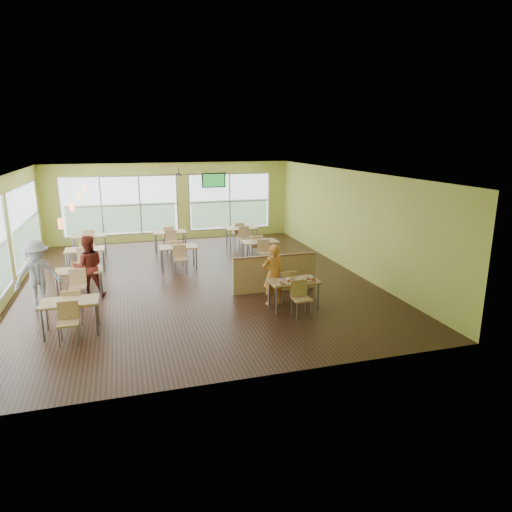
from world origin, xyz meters
name	(u,v)px	position (x,y,z in m)	size (l,w,h in m)	color
room	(193,229)	(0.00, 0.00, 1.60)	(12.00, 12.04, 3.20)	black
window_bays	(102,220)	(-2.65, 3.08, 1.48)	(9.24, 10.24, 2.38)	white
main_table	(294,285)	(2.00, -3.00, 0.63)	(1.22, 1.52, 0.87)	tan
half_wall_divider	(275,273)	(2.00, -1.55, 0.52)	(2.40, 0.14, 1.04)	tan
dining_tables	(154,250)	(-1.05, 1.71, 0.63)	(6.92, 8.72, 0.87)	tan
pendant_lights	(76,201)	(-3.20, 0.68, 2.45)	(0.11, 7.31, 0.86)	#2D2119
ceiling_fan	(179,174)	(0.00, 3.00, 2.95)	(1.25, 1.25, 0.29)	#2D2119
tv_backwall	(214,180)	(1.80, 5.90, 2.45)	(1.00, 0.07, 0.60)	black
man_plaid	(273,275)	(1.62, -2.54, 0.80)	(0.58, 0.38, 1.59)	#D15517
patron_maroon	(88,267)	(-2.94, -0.58, 0.84)	(0.82, 0.64, 1.68)	maroon
patron_grey	(38,275)	(-4.10, -1.15, 0.88)	(1.14, 0.65, 1.76)	slate
cup_blue	(281,282)	(1.57, -3.24, 0.81)	(0.09, 0.09, 0.32)	white
cup_yellow	(288,280)	(1.79, -3.20, 0.82)	(0.10, 0.10, 0.37)	white
cup_red_near	(302,279)	(2.16, -3.15, 0.81)	(0.08, 0.08, 0.30)	white
cup_red_far	(311,279)	(2.39, -3.19, 0.81)	(0.09, 0.09, 0.32)	white
food_basket	(310,278)	(2.43, -3.03, 0.78)	(0.23, 0.23, 0.05)	black
ketchup_cup	(315,281)	(2.47, -3.24, 0.76)	(0.05, 0.05, 0.02)	maroon
wrapper_left	(283,283)	(1.64, -3.22, 0.77)	(0.14, 0.13, 0.04)	olive
wrapper_mid	(291,279)	(1.94, -2.97, 0.78)	(0.22, 0.20, 0.05)	olive
wrapper_right	(310,281)	(2.35, -3.24, 0.77)	(0.15, 0.13, 0.04)	olive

